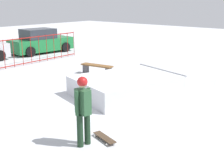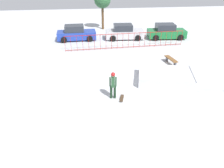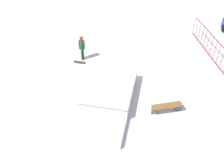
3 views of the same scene
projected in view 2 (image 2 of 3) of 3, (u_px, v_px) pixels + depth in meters
The scene contains 10 objects.
ground_plane at pixel (142, 80), 15.51m from camera, with size 60.00×60.00×0.00m, color #B7BABF.
skate_ramp at pixel (172, 78), 15.11m from camera, with size 5.88×3.86×0.74m.
skater at pixel (113, 83), 12.89m from camera, with size 0.44×0.40×1.73m.
skateboard at pixel (122, 98), 13.21m from camera, with size 0.41×0.82×0.09m.
perimeter_fence at pixel (126, 40), 21.16m from camera, with size 11.66×0.65×1.50m.
park_bench at pixel (171, 60), 17.86m from camera, with size 0.66×1.64×0.48m.
parked_car_blue at pixel (76, 33), 23.55m from camera, with size 4.15×2.02×1.60m.
parked_car_silver at pixel (124, 32), 23.91m from camera, with size 4.18×2.09×1.60m.
parked_car_green at pixel (166, 32), 24.08m from camera, with size 4.21×2.15×1.60m.
distant_tree at pixel (102, 0), 26.41m from camera, with size 2.01×2.01×4.56m.
Camera 2 is at (-3.80, -13.42, 7.11)m, focal length 34.94 mm.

